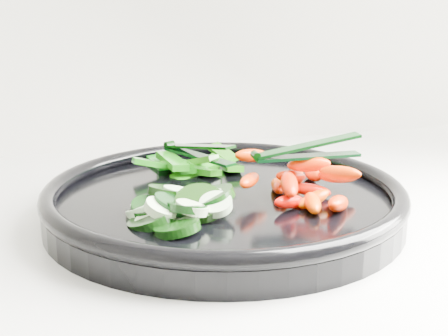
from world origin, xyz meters
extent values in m
cube|color=silver|center=(0.00, 1.70, 0.92)|extent=(2.02, 0.62, 0.03)
cylinder|color=black|center=(-0.09, 1.66, 0.94)|extent=(0.49, 0.49, 0.02)
torus|color=black|center=(-0.09, 1.66, 0.96)|extent=(0.49, 0.49, 0.02)
cylinder|color=black|center=(-0.18, 1.60, 0.96)|extent=(0.05, 0.05, 0.03)
cylinder|color=beige|center=(-0.18, 1.60, 0.96)|extent=(0.04, 0.04, 0.02)
cylinder|color=black|center=(-0.17, 1.63, 0.96)|extent=(0.05, 0.05, 0.02)
cylinder|color=beige|center=(-0.17, 1.62, 0.96)|extent=(0.04, 0.04, 0.02)
cylinder|color=black|center=(-0.18, 1.63, 0.96)|extent=(0.04, 0.04, 0.02)
cylinder|color=beige|center=(-0.16, 1.63, 0.96)|extent=(0.04, 0.04, 0.02)
cylinder|color=black|center=(-0.16, 1.57, 0.96)|extent=(0.04, 0.04, 0.02)
cylinder|color=beige|center=(-0.16, 1.58, 0.96)|extent=(0.03, 0.03, 0.02)
cylinder|color=black|center=(-0.16, 1.64, 0.96)|extent=(0.05, 0.05, 0.02)
cylinder|color=#D7EDBE|center=(-0.14, 1.65, 0.96)|extent=(0.03, 0.03, 0.02)
cylinder|color=black|center=(-0.18, 1.63, 0.96)|extent=(0.06, 0.06, 0.02)
cylinder|color=beige|center=(-0.18, 1.64, 0.96)|extent=(0.03, 0.03, 0.01)
cylinder|color=black|center=(-0.17, 1.63, 0.96)|extent=(0.06, 0.06, 0.02)
cylinder|color=#E3F6C4|center=(-0.18, 1.63, 0.96)|extent=(0.04, 0.04, 0.01)
cylinder|color=black|center=(-0.18, 1.64, 0.96)|extent=(0.05, 0.05, 0.02)
cylinder|color=beige|center=(-0.18, 1.63, 0.96)|extent=(0.05, 0.05, 0.02)
cylinder|color=black|center=(-0.12, 1.62, 0.97)|extent=(0.07, 0.07, 0.03)
cylinder|color=#C7E8BA|center=(-0.12, 1.61, 0.97)|extent=(0.04, 0.04, 0.02)
cylinder|color=black|center=(-0.16, 1.65, 0.97)|extent=(0.06, 0.06, 0.02)
cylinder|color=beige|center=(-0.15, 1.64, 0.97)|extent=(0.04, 0.04, 0.02)
cylinder|color=black|center=(-0.16, 1.61, 0.97)|extent=(0.05, 0.05, 0.03)
cylinder|color=#E5FBC9|center=(-0.17, 1.60, 0.97)|extent=(0.04, 0.04, 0.02)
cylinder|color=black|center=(-0.13, 1.61, 0.97)|extent=(0.06, 0.06, 0.03)
cylinder|color=beige|center=(-0.12, 1.60, 0.97)|extent=(0.04, 0.03, 0.02)
cylinder|color=black|center=(-0.12, 1.61, 0.97)|extent=(0.05, 0.05, 0.02)
cylinder|color=#E3F8C6|center=(-0.12, 1.61, 0.97)|extent=(0.04, 0.04, 0.02)
cylinder|color=black|center=(-0.15, 1.60, 0.97)|extent=(0.05, 0.05, 0.02)
cylinder|color=beige|center=(-0.14, 1.59, 0.97)|extent=(0.04, 0.04, 0.02)
ellipsoid|color=#F54700|center=(-0.02, 1.60, 0.96)|extent=(0.04, 0.02, 0.02)
ellipsoid|color=#F02E00|center=(-0.03, 1.59, 0.96)|extent=(0.03, 0.05, 0.02)
ellipsoid|color=#F04800|center=(-0.04, 1.65, 0.96)|extent=(0.03, 0.05, 0.03)
ellipsoid|color=#E92C00|center=(0.00, 1.58, 0.96)|extent=(0.04, 0.05, 0.03)
ellipsoid|color=red|center=(-0.04, 1.65, 0.96)|extent=(0.03, 0.04, 0.02)
ellipsoid|color=#FF0F00|center=(-0.05, 1.60, 0.96)|extent=(0.04, 0.03, 0.02)
ellipsoid|color=#FF1600|center=(-0.01, 1.63, 0.96)|extent=(0.04, 0.03, 0.02)
ellipsoid|color=red|center=(0.02, 1.68, 0.96)|extent=(0.02, 0.04, 0.02)
ellipsoid|color=#FF4000|center=(0.00, 1.69, 0.96)|extent=(0.02, 0.04, 0.02)
ellipsoid|color=#FC1700|center=(-0.07, 1.64, 0.98)|extent=(0.04, 0.05, 0.02)
ellipsoid|color=#FF1F00|center=(0.02, 1.64, 0.98)|extent=(0.04, 0.05, 0.03)
ellipsoid|color=#FA1600|center=(-0.04, 1.61, 0.98)|extent=(0.03, 0.06, 0.02)
ellipsoid|color=#EC2400|center=(-0.03, 1.64, 0.98)|extent=(0.04, 0.02, 0.02)
ellipsoid|color=#DF4800|center=(0.02, 1.63, 0.98)|extent=(0.05, 0.02, 0.02)
ellipsoid|color=#FF1300|center=(-0.01, 1.63, 0.99)|extent=(0.05, 0.04, 0.02)
ellipsoid|color=#E24800|center=(-0.06, 1.68, 0.99)|extent=(0.04, 0.02, 0.02)
ellipsoid|color=#F14800|center=(0.00, 1.59, 0.99)|extent=(0.04, 0.05, 0.02)
cube|color=#1F6F0A|center=(-0.10, 1.76, 0.96)|extent=(0.04, 0.06, 0.02)
cube|color=#10720A|center=(-0.09, 1.76, 0.96)|extent=(0.06, 0.05, 0.03)
cube|color=#10690A|center=(-0.06, 1.75, 0.96)|extent=(0.03, 0.06, 0.02)
cube|color=#246D0A|center=(-0.10, 1.74, 0.96)|extent=(0.04, 0.05, 0.01)
cube|color=#1C700A|center=(-0.10, 1.75, 0.96)|extent=(0.07, 0.05, 0.03)
cube|color=#0A720B|center=(-0.14, 1.80, 0.96)|extent=(0.02, 0.05, 0.01)
cube|color=#1A6309|center=(-0.12, 1.77, 0.96)|extent=(0.05, 0.05, 0.02)
cube|color=#1D6509|center=(-0.10, 1.75, 0.97)|extent=(0.05, 0.06, 0.03)
cube|color=#176009|center=(-0.15, 1.76, 0.97)|extent=(0.05, 0.02, 0.02)
cube|color=#0B740D|center=(-0.13, 1.76, 0.97)|extent=(0.03, 0.07, 0.01)
cube|color=#0B6009|center=(-0.06, 1.78, 0.97)|extent=(0.03, 0.05, 0.02)
cylinder|color=black|center=(-0.07, 1.63, 1.00)|extent=(0.01, 0.01, 0.01)
cube|color=black|center=(-0.01, 1.63, 1.00)|extent=(0.11, 0.02, 0.00)
cube|color=black|center=(-0.01, 1.63, 1.01)|extent=(0.11, 0.02, 0.02)
cylinder|color=black|center=(-0.12, 1.80, 0.98)|extent=(0.01, 0.01, 0.01)
cube|color=black|center=(-0.10, 1.75, 0.97)|extent=(0.06, 0.11, 0.00)
cube|color=black|center=(-0.10, 1.75, 0.99)|extent=(0.06, 0.10, 0.02)
camera|label=1|loc=(-0.27, 1.07, 1.16)|focal=50.00mm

